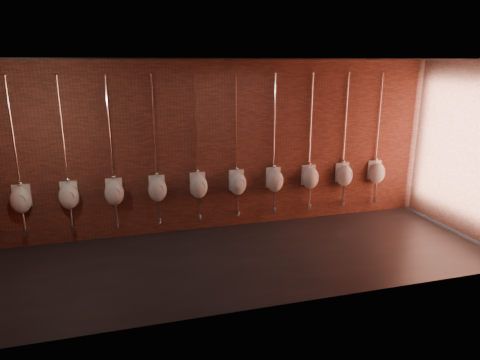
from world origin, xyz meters
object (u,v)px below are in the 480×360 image
at_px(urinal_6, 275,180).
at_px(urinal_9, 377,172).
at_px(urinal_4, 198,186).
at_px(urinal_0, 21,199).
at_px(urinal_1, 69,195).
at_px(urinal_3, 157,189).
at_px(urinal_2, 114,192).
at_px(urinal_8, 344,175).
at_px(urinal_5, 237,183).
at_px(urinal_7, 310,177).

bearing_deg(urinal_6, urinal_9, 0.00).
bearing_deg(urinal_4, urinal_0, 180.00).
relative_size(urinal_1, urinal_3, 1.00).
relative_size(urinal_0, urinal_2, 1.00).
distance_m(urinal_1, urinal_4, 2.29).
relative_size(urinal_3, urinal_8, 1.00).
distance_m(urinal_1, urinal_6, 3.81).
bearing_deg(urinal_3, urinal_8, 0.00).
bearing_deg(urinal_4, urinal_5, 0.00).
bearing_deg(urinal_4, urinal_7, 0.00).
distance_m(urinal_2, urinal_3, 0.76).
bearing_deg(urinal_2, urinal_0, 180.00).
relative_size(urinal_8, urinal_9, 1.00).
bearing_deg(urinal_1, urinal_6, 0.00).
relative_size(urinal_0, urinal_7, 1.00).
height_order(urinal_0, urinal_2, same).
bearing_deg(urinal_9, urinal_2, 180.00).
relative_size(urinal_3, urinal_6, 1.00).
height_order(urinal_3, urinal_6, same).
height_order(urinal_1, urinal_3, same).
height_order(urinal_2, urinal_9, same).
distance_m(urinal_1, urinal_8, 5.34).
bearing_deg(urinal_5, urinal_8, 0.00).
xyz_separation_m(urinal_7, urinal_8, (0.76, 0.00, 0.00)).
height_order(urinal_1, urinal_2, same).
bearing_deg(urinal_5, urinal_1, 180.00).
height_order(urinal_2, urinal_3, same).
height_order(urinal_2, urinal_7, same).
bearing_deg(urinal_8, urinal_2, 180.00).
bearing_deg(urinal_9, urinal_0, 180.00).
xyz_separation_m(urinal_0, urinal_3, (2.29, 0.00, 0.00)).
bearing_deg(urinal_5, urinal_6, 0.00).
xyz_separation_m(urinal_7, urinal_9, (1.53, 0.00, 0.00)).
bearing_deg(urinal_3, urinal_5, 0.00).
bearing_deg(urinal_4, urinal_9, 0.00).
xyz_separation_m(urinal_5, urinal_7, (1.53, 0.00, 0.00)).
height_order(urinal_2, urinal_5, same).
distance_m(urinal_2, urinal_7, 3.81).
relative_size(urinal_5, urinal_7, 1.00).
bearing_deg(urinal_9, urinal_7, 180.00).
distance_m(urinal_6, urinal_8, 1.53).
distance_m(urinal_5, urinal_9, 3.05).
bearing_deg(urinal_5, urinal_2, 180.00).
bearing_deg(urinal_7, urinal_8, 0.00).
bearing_deg(urinal_8, urinal_9, 0.00).
height_order(urinal_0, urinal_7, same).
relative_size(urinal_2, urinal_5, 1.00).
xyz_separation_m(urinal_0, urinal_5, (3.81, 0.00, 0.00)).
bearing_deg(urinal_0, urinal_7, 0.00).
height_order(urinal_3, urinal_8, same).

